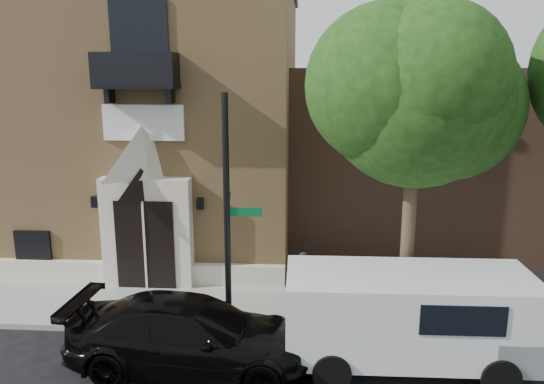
% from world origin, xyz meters
% --- Properties ---
extents(ground, '(120.00, 120.00, 0.00)m').
position_xyz_m(ground, '(0.00, 0.00, 0.00)').
color(ground, black).
rests_on(ground, ground).
extents(sidewalk, '(42.00, 3.00, 0.15)m').
position_xyz_m(sidewalk, '(1.00, 1.50, 0.07)').
color(sidewalk, gray).
rests_on(sidewalk, ground).
extents(church, '(12.20, 11.01, 9.30)m').
position_xyz_m(church, '(-2.99, 7.95, 4.63)').
color(church, tan).
rests_on(church, ground).
extents(neighbour_building, '(18.00, 8.00, 6.40)m').
position_xyz_m(neighbour_building, '(12.00, 9.00, 3.20)').
color(neighbour_building, brown).
rests_on(neighbour_building, ground).
extents(street_tree_left, '(4.97, 4.38, 7.77)m').
position_xyz_m(street_tree_left, '(6.03, 0.35, 5.87)').
color(street_tree_left, '#38281C').
rests_on(street_tree_left, sidewalk).
extents(black_sedan, '(5.47, 2.49, 1.55)m').
position_xyz_m(black_sedan, '(1.16, -1.41, 0.78)').
color(black_sedan, black).
rests_on(black_sedan, ground).
extents(cargo_van, '(5.29, 2.30, 2.14)m').
position_xyz_m(cargo_van, '(6.01, -1.01, 1.19)').
color(cargo_van, white).
rests_on(cargo_van, ground).
extents(street_sign, '(0.91, 0.91, 5.71)m').
position_xyz_m(street_sign, '(1.75, 0.22, 3.03)').
color(street_sign, black).
rests_on(street_sign, sidewalk).
extents(fire_hydrant, '(0.43, 0.35, 0.76)m').
position_xyz_m(fire_hydrant, '(4.17, 0.20, 0.52)').
color(fire_hydrant, '#A72713').
rests_on(fire_hydrant, sidewalk).
extents(dumpster, '(1.83, 1.27, 1.10)m').
position_xyz_m(dumpster, '(7.00, 0.54, 0.71)').
color(dumpster, '#0E3515').
rests_on(dumpster, sidewalk).
extents(planter, '(0.65, 0.59, 0.63)m').
position_xyz_m(planter, '(-0.89, 2.72, 0.47)').
color(planter, '#4B6A33').
rests_on(planter, sidewalk).
extents(pedestrian_near, '(0.61, 0.43, 1.57)m').
position_xyz_m(pedestrian_near, '(3.53, 1.43, 0.94)').
color(pedestrian_near, black).
rests_on(pedestrian_near, sidewalk).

